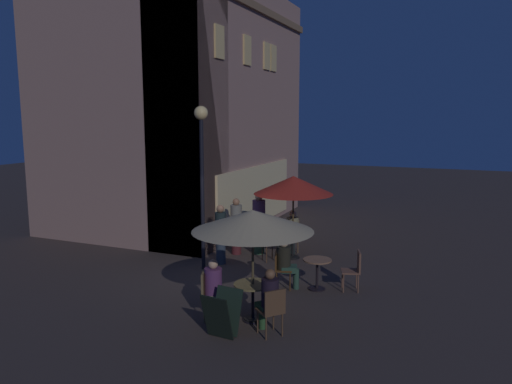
{
  "coord_description": "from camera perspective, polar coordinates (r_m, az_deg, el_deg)",
  "views": [
    {
      "loc": [
        -10.54,
        -5.83,
        4.03
      ],
      "look_at": [
        1.02,
        -0.92,
        2.09
      ],
      "focal_mm": 34.28,
      "sensor_mm": 36.0,
      "label": 1
    }
  ],
  "objects": [
    {
      "name": "patron_seated_2",
      "position": [
        14.67,
        4.3,
        -4.3
      ],
      "size": [
        0.54,
        0.46,
        1.26
      ],
      "rotation": [
        0.0,
        0.0,
        -2.81
      ],
      "color": "black",
      "rests_on": "ground"
    },
    {
      "name": "patron_standing_6",
      "position": [
        14.41,
        -2.32,
        -4.0
      ],
      "size": [
        0.34,
        0.34,
        1.67
      ],
      "rotation": [
        0.0,
        0.0,
        3.02
      ],
      "color": "#4F1C20",
      "rests_on": "ground"
    },
    {
      "name": "cafe_chair_4",
      "position": [
        11.64,
        2.81,
        -8.66
      ],
      "size": [
        0.5,
        0.5,
        0.88
      ],
      "rotation": [
        0.0,
        0.0,
        -1.24
      ],
      "color": "#4C2F16",
      "rests_on": "ground"
    },
    {
      "name": "cafe_building",
      "position": [
        17.16,
        -7.52,
        9.55
      ],
      "size": [
        8.82,
        6.79,
        8.58
      ],
      "color": "#9B756B",
      "rests_on": "ground"
    },
    {
      "name": "patron_seated_0",
      "position": [
        9.89,
        -4.71,
        -10.87
      ],
      "size": [
        0.45,
        0.54,
        1.25
      ],
      "rotation": [
        0.0,
        0.0,
        -1.21
      ],
      "color": "#776B59",
      "rests_on": "ground"
    },
    {
      "name": "menu_sandwich_board",
      "position": [
        9.28,
        -3.97,
        -14.02
      ],
      "size": [
        0.68,
        0.6,
        0.85
      ],
      "rotation": [
        0.0,
        0.0,
        -0.09
      ],
      "color": "black",
      "rests_on": "ground"
    },
    {
      "name": "patron_standing_5",
      "position": [
        14.42,
        0.33,
        -3.67
      ],
      "size": [
        0.38,
        0.38,
        1.83
      ],
      "rotation": [
        0.0,
        0.0,
        2.77
      ],
      "color": "#26482E",
      "rests_on": "ground"
    },
    {
      "name": "patron_standing_4",
      "position": [
        13.49,
        -4.15,
        -4.91
      ],
      "size": [
        0.31,
        0.31,
        1.65
      ],
      "rotation": [
        0.0,
        0.0,
        1.23
      ],
      "color": "#2A3544",
      "rests_on": "ground"
    },
    {
      "name": "patron_seated_1",
      "position": [
        9.28,
        1.48,
        -12.18
      ],
      "size": [
        0.49,
        0.51,
        1.27
      ],
      "rotation": [
        0.0,
        0.0,
        0.87
      ],
      "color": "#284C29",
      "rests_on": "ground"
    },
    {
      "name": "cafe_chair_1",
      "position": [
        9.21,
        1.92,
        -13.36
      ],
      "size": [
        0.6,
        0.6,
        0.92
      ],
      "rotation": [
        0.0,
        0.0,
        0.87
      ],
      "color": "#4E3422",
      "rests_on": "ground"
    },
    {
      "name": "patron_seated_3",
      "position": [
        11.59,
        3.5,
        -7.92
      ],
      "size": [
        0.44,
        0.53,
        1.23
      ],
      "rotation": [
        0.0,
        0.0,
        -1.24
      ],
      "color": "#264436",
      "rests_on": "ground"
    },
    {
      "name": "cafe_chair_3",
      "position": [
        13.74,
        1.24,
        -5.75
      ],
      "size": [
        0.55,
        0.55,
        0.96
      ],
      "rotation": [
        0.0,
        0.0,
        -0.79
      ],
      "color": "#4F311E",
      "rests_on": "ground"
    },
    {
      "name": "patio_umbrella_0",
      "position": [
        9.46,
        -0.38,
        -3.4
      ],
      "size": [
        2.38,
        2.38,
        2.25
      ],
      "color": "black",
      "rests_on": "ground"
    },
    {
      "name": "street_lamp_near_corner",
      "position": [
        12.72,
        -6.36,
        4.66
      ],
      "size": [
        0.36,
        0.36,
        4.3
      ],
      "color": "black",
      "rests_on": "ground"
    },
    {
      "name": "cafe_chair_5",
      "position": [
        11.71,
        11.44,
        -8.59
      ],
      "size": [
        0.53,
        0.53,
        0.95
      ],
      "rotation": [
        0.0,
        0.0,
        1.88
      ],
      "color": "brown",
      "rests_on": "ground"
    },
    {
      "name": "cafe_table_0",
      "position": [
        9.88,
        -0.37,
        -11.73
      ],
      "size": [
        0.76,
        0.76,
        0.76
      ],
      "color": "black",
      "rests_on": "ground"
    },
    {
      "name": "cafe_table_2",
      "position": [
        11.67,
        7.15,
        -8.84
      ],
      "size": [
        0.67,
        0.67,
        0.73
      ],
      "color": "black",
      "rests_on": "ground"
    },
    {
      "name": "ground_plane",
      "position": [
        12.71,
        -5.73,
        -9.75
      ],
      "size": [
        60.0,
        60.0,
        0.0
      ],
      "primitive_type": "plane",
      "color": "#3D312D"
    },
    {
      "name": "cafe_table_1",
      "position": [
        14.07,
        4.32,
        -5.48
      ],
      "size": [
        0.73,
        0.73,
        0.78
      ],
      "color": "black",
      "rests_on": "ground"
    },
    {
      "name": "patio_umbrella_1",
      "position": [
        13.77,
        4.39,
        0.79
      ],
      "size": [
        2.25,
        2.25,
        2.38
      ],
      "color": "black",
      "rests_on": "ground"
    },
    {
      "name": "cafe_chair_2",
      "position": [
        14.84,
        4.29,
        -4.75
      ],
      "size": [
        0.51,
        0.51,
        0.93
      ],
      "rotation": [
        0.0,
        0.0,
        -2.81
      ],
      "color": "brown",
      "rests_on": "ground"
    },
    {
      "name": "cafe_chair_0",
      "position": [
        9.95,
        -5.57,
        -11.44
      ],
      "size": [
        0.55,
        0.55,
        1.0
      ],
      "rotation": [
        0.0,
        0.0,
        -1.21
      ],
      "color": "brown",
      "rests_on": "ground"
    }
  ]
}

